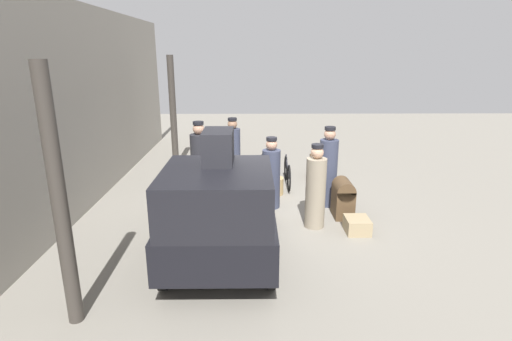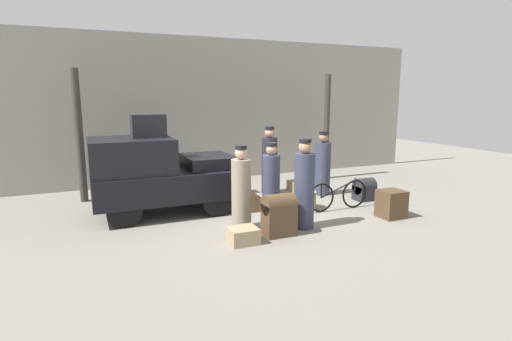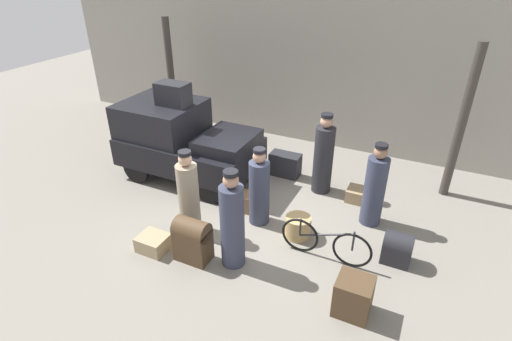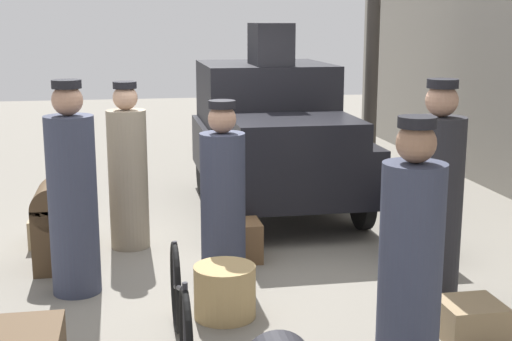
% 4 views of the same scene
% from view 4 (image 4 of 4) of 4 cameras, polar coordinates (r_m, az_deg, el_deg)
% --- Properties ---
extents(ground_plane, '(30.00, 30.00, 0.00)m').
position_cam_4_polar(ground_plane, '(7.11, -1.89, -7.24)').
color(ground_plane, gray).
extents(canopy_pillar_left, '(0.19, 0.19, 3.38)m').
position_cam_4_polar(canopy_pillar_left, '(10.89, 9.26, 8.41)').
color(canopy_pillar_left, '#38332D').
rests_on(canopy_pillar_left, ground).
extents(truck, '(3.23, 1.77, 1.78)m').
position_cam_4_polar(truck, '(8.95, 1.33, 3.04)').
color(truck, black).
rests_on(truck, ground).
extents(bicycle, '(1.65, 0.04, 0.74)m').
position_cam_4_polar(bicycle, '(5.08, -6.06, -11.05)').
color(bicycle, black).
rests_on(bicycle, ground).
extents(wicker_basket, '(0.50, 0.50, 0.42)m').
position_cam_4_polar(wicker_basket, '(5.78, -2.52, -9.64)').
color(wicker_basket, tan).
rests_on(wicker_basket, ground).
extents(porter_carrying_trunk, '(0.42, 0.42, 1.75)m').
position_cam_4_polar(porter_carrying_trunk, '(4.78, 12.26, -7.15)').
color(porter_carrying_trunk, '#33384C').
rests_on(porter_carrying_trunk, ground).
extents(porter_lifting_near_truck, '(0.44, 0.44, 1.87)m').
position_cam_4_polar(porter_lifting_near_truck, '(6.18, 14.23, -2.33)').
color(porter_lifting_near_truck, '#232328').
rests_on(porter_lifting_near_truck, ground).
extents(porter_standing_middle, '(0.41, 0.41, 1.64)m').
position_cam_4_polar(porter_standing_middle, '(6.46, -2.67, -2.33)').
color(porter_standing_middle, '#33384C').
rests_on(porter_standing_middle, ground).
extents(conductor_in_dark_uniform, '(0.40, 0.40, 1.73)m').
position_cam_4_polar(conductor_in_dark_uniform, '(7.45, -10.20, -0.22)').
color(conductor_in_dark_uniform, gray).
rests_on(conductor_in_dark_uniform, ground).
extents(porter_with_bicycle, '(0.42, 0.42, 1.85)m').
position_cam_4_polar(porter_with_bicycle, '(6.29, -14.46, -2.15)').
color(porter_with_bicycle, '#33384C').
rests_on(porter_with_bicycle, ground).
extents(suitcase_small_leather, '(0.74, 0.39, 0.57)m').
position_cam_4_polar(suitcase_small_leather, '(7.35, 12.90, -4.58)').
color(suitcase_small_leather, '#232328').
rests_on(suitcase_small_leather, ground).
extents(trunk_wicker_pale, '(0.61, 0.40, 0.84)m').
position_cam_4_polar(trunk_wicker_pale, '(7.07, -15.71, -4.05)').
color(trunk_wicker_pale, '#4C3823').
rests_on(trunk_wicker_pale, ground).
extents(trunk_large_brown, '(0.53, 0.47, 0.30)m').
position_cam_4_polar(trunk_large_brown, '(7.94, -15.92, -4.53)').
color(trunk_large_brown, '#9E8966').
rests_on(trunk_large_brown, ground).
extents(suitcase_tan_flat, '(0.42, 0.36, 0.39)m').
position_cam_4_polar(suitcase_tan_flat, '(7.10, -1.11, -5.61)').
color(suitcase_tan_flat, brown).
rests_on(suitcase_tan_flat, ground).
extents(trunk_umber_medium, '(0.42, 0.45, 0.29)m').
position_cam_4_polar(trunk_umber_medium, '(5.66, 16.77, -11.41)').
color(trunk_umber_medium, '#937A56').
rests_on(trunk_umber_medium, ground).
extents(trunk_on_truck_roof, '(0.74, 0.46, 0.52)m').
position_cam_4_polar(trunk_on_truck_roof, '(8.99, 1.18, 10.08)').
color(trunk_on_truck_roof, '#232328').
rests_on(trunk_on_truck_roof, truck).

